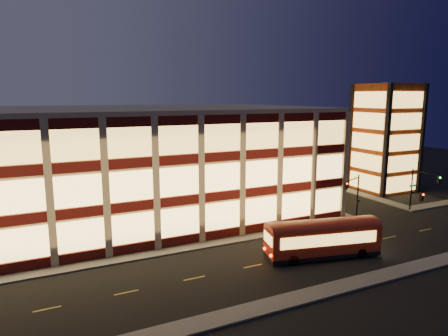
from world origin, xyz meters
TOP-DOWN VIEW (x-y plane):
  - ground at (0.00, 0.00)m, footprint 200.00×200.00m
  - sidewalk_office_south at (-3.00, 1.00)m, footprint 54.00×2.00m
  - sidewalk_office_east at (23.00, 17.00)m, footprint 2.00×30.00m
  - sidewalk_tower_south at (40.00, 1.00)m, footprint 14.00×2.00m
  - sidewalk_tower_west at (34.00, 17.00)m, footprint 2.00×30.00m
  - sidewalk_near at (0.00, -13.00)m, footprint 100.00×2.00m
  - office_building at (-2.91, 16.91)m, footprint 50.45×30.45m
  - stair_tower at (39.95, 11.95)m, footprint 8.60×8.60m
  - traffic_signal_far at (22.21, 0.24)m, footprint 3.79×1.87m
  - traffic_signal_right at (33.50, -0.62)m, footprint 1.20×4.37m
  - traffic_signal_near at (23.50, -11.03)m, footprint 0.32×4.45m
  - trolley_bus at (11.38, -7.04)m, footprint 11.80×5.27m

SIDE VIEW (x-z plane):
  - ground at x=0.00m, z-range 0.00..0.00m
  - sidewalk_office_south at x=-3.00m, z-range 0.00..0.15m
  - sidewalk_office_east at x=23.00m, z-range 0.00..0.15m
  - sidewalk_tower_south at x=40.00m, z-range 0.00..0.15m
  - sidewalk_tower_west at x=34.00m, z-range 0.00..0.15m
  - sidewalk_near at x=0.00m, z-range 0.00..0.15m
  - trolley_bus at x=11.38m, z-range 0.21..4.09m
  - traffic_signal_right at x=33.50m, z-range 1.10..7.10m
  - traffic_signal_far at x=22.21m, z-range 1.11..7.11m
  - traffic_signal_near at x=23.50m, z-range 1.13..7.13m
  - office_building at x=-2.91m, z-range 0.00..14.50m
  - stair_tower at x=39.95m, z-range -0.01..17.99m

